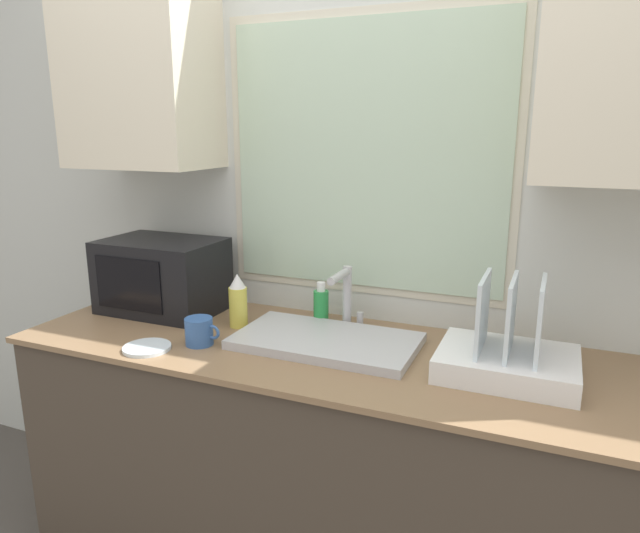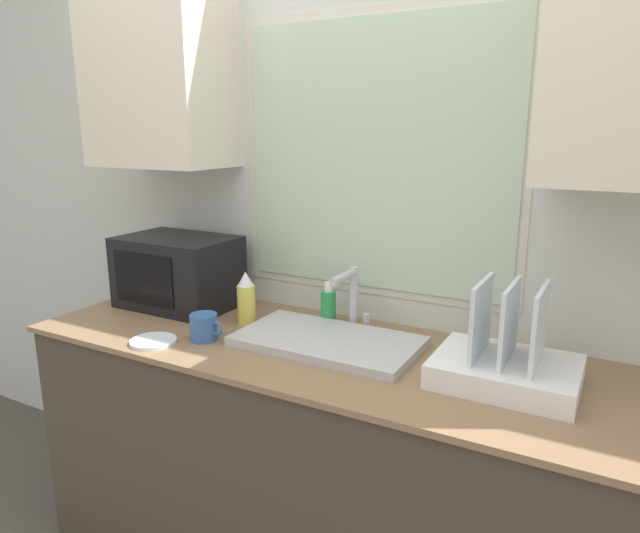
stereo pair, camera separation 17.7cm
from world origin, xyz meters
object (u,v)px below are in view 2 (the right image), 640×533
soap_bottle (328,306)px  mug_near_sink (204,327)px  microwave (178,272)px  spray_bottle (246,299)px  dish_rack (506,363)px  faucet (352,294)px

soap_bottle → mug_near_sink: size_ratio=1.26×
microwave → soap_bottle: 0.64m
microwave → spray_bottle: (0.37, -0.05, -0.05)m
microwave → spray_bottle: microwave is taller
microwave → dish_rack: bearing=-4.7°
spray_bottle → mug_near_sink: size_ratio=1.57×
soap_bottle → faucet: bearing=-8.8°
dish_rack → mug_near_sink: (-0.96, -0.15, -0.01)m
dish_rack → faucet: bearing=162.1°
faucet → mug_near_sink: 0.52m
dish_rack → spray_bottle: bearing=176.4°
microwave → spray_bottle: bearing=-7.7°
spray_bottle → soap_bottle: bearing=28.0°
faucet → mug_near_sink: faucet is taller
mug_near_sink → soap_bottle: bearing=49.8°
dish_rack → soap_bottle: (-0.67, 0.20, 0.01)m
dish_rack → spray_bottle: 0.93m
faucet → microwave: bearing=-174.2°
microwave → faucet: bearing=5.8°
dish_rack → mug_near_sink: size_ratio=3.11×
soap_bottle → mug_near_sink: 0.45m
spray_bottle → mug_near_sink: 0.21m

